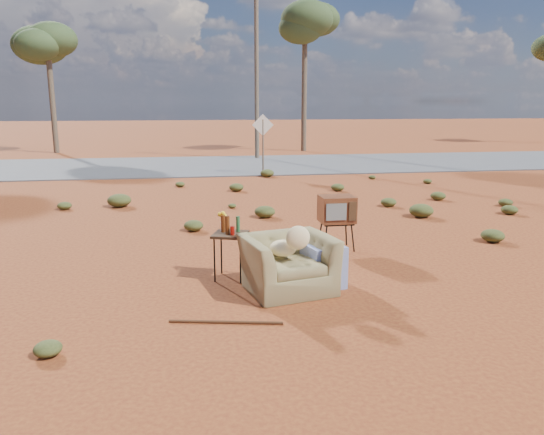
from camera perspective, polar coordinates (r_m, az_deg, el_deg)
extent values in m
plane|color=#97491E|center=(7.82, 0.58, -7.34)|extent=(140.00, 140.00, 0.00)
cube|color=#565659|center=(22.45, -5.87, 5.63)|extent=(140.00, 7.00, 0.04)
imported|color=olive|center=(7.48, 1.74, -4.01)|extent=(1.35, 1.03, 1.06)
ellipsoid|color=#F7D797|center=(7.49, 1.18, -3.31)|extent=(0.38, 0.38, 0.22)
ellipsoid|color=#F7D797|center=(7.25, 2.80, -2.19)|extent=(0.34, 0.17, 0.34)
cube|color=navy|center=(7.88, 5.18, -4.89)|extent=(0.67, 0.88, 0.62)
cube|color=black|center=(9.64, 6.95, -0.56)|extent=(0.55, 0.42, 0.03)
cylinder|color=black|center=(9.45, 5.79, -2.34)|extent=(0.03, 0.03, 0.50)
cylinder|color=black|center=(9.60, 8.68, -2.20)|extent=(0.03, 0.03, 0.50)
cylinder|color=black|center=(9.81, 5.18, -1.78)|extent=(0.03, 0.03, 0.50)
cylinder|color=black|center=(9.95, 7.97, -1.65)|extent=(0.03, 0.03, 0.50)
cube|color=brown|center=(9.59, 6.99, 0.91)|extent=(0.62, 0.48, 0.48)
cube|color=slate|center=(9.33, 6.93, 0.59)|extent=(0.37, 0.03, 0.30)
cube|color=#472D19|center=(9.42, 8.66, 0.65)|extent=(0.14, 0.02, 0.34)
cube|color=#372214|center=(7.97, -4.52, -1.82)|extent=(0.62, 0.62, 0.04)
cylinder|color=black|center=(7.93, -6.21, -4.52)|extent=(0.02, 0.02, 0.69)
cylinder|color=black|center=(7.83, -3.42, -4.68)|extent=(0.02, 0.02, 0.69)
cylinder|color=black|center=(8.29, -5.47, -3.75)|extent=(0.02, 0.02, 0.69)
cylinder|color=black|center=(8.20, -2.80, -3.89)|extent=(0.02, 0.02, 0.69)
cylinder|color=#50230D|center=(8.01, -5.27, -0.68)|extent=(0.07, 0.07, 0.26)
cylinder|color=#50230D|center=(7.86, -4.81, -0.84)|extent=(0.07, 0.07, 0.28)
cylinder|color=#265A2E|center=(8.01, -3.68, -0.73)|extent=(0.06, 0.06, 0.24)
cylinder|color=red|center=(7.84, -4.28, -1.42)|extent=(0.06, 0.06, 0.13)
cylinder|color=silver|center=(8.12, -5.29, -0.92)|extent=(0.08, 0.08, 0.14)
ellipsoid|color=yellow|center=(8.09, -5.31, 0.18)|extent=(0.16, 0.16, 0.12)
cylinder|color=#532B16|center=(6.58, -5.00, -11.14)|extent=(1.37, 0.32, 0.04)
cylinder|color=brown|center=(19.52, -0.98, 7.57)|extent=(0.06, 0.06, 2.00)
cube|color=silver|center=(19.47, -0.99, 9.92)|extent=(0.78, 0.04, 0.78)
cylinder|color=brown|center=(30.03, -22.61, 12.16)|extent=(0.28, 0.28, 6.00)
ellipsoid|color=#3B512A|center=(30.16, -23.02, 16.90)|extent=(3.20, 3.20, 2.20)
cylinder|color=brown|center=(28.95, 3.49, 14.08)|extent=(0.28, 0.28, 7.00)
ellipsoid|color=#3B512A|center=(29.19, 3.57, 19.97)|extent=(3.20, 3.20, 2.20)
cylinder|color=brown|center=(25.01, -1.67, 15.51)|extent=(0.20, 0.20, 8.00)
ellipsoid|color=#4A5023|center=(11.01, 22.65, -1.81)|extent=(0.44, 0.44, 0.24)
ellipsoid|color=#4A5023|center=(14.09, -16.11, 1.78)|extent=(0.60, 0.60, 0.33)
ellipsoid|color=#4A5023|center=(14.88, 23.82, 1.49)|extent=(0.36, 0.36, 0.20)
ellipsoid|color=#4A5023|center=(16.09, 7.08, 3.25)|extent=(0.40, 0.40, 0.22)
ellipsoid|color=#4A5023|center=(16.95, -9.86, 3.53)|extent=(0.30, 0.30, 0.17)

